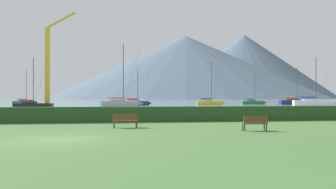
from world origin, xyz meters
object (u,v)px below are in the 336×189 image
Objects in this scene: sailboat_slip_7 at (210,102)px; sailboat_slip_1 at (313,103)px; sailboat_slip_3 at (295,102)px; sailboat_slip_6 at (25,102)px; sailboat_slip_11 at (136,103)px; park_bench_under_tree at (125,120)px; sailboat_slip_5 at (31,105)px; park_bench_near_path at (255,122)px; sailboat_slip_2 at (253,102)px; dock_crane at (48,72)px; sailboat_slip_4 at (121,103)px.

sailboat_slip_1 is at bearing -26.74° from sailboat_slip_7.
sailboat_slip_3 is 72.05m from sailboat_slip_6.
sailboat_slip_1 is 1.20× the size of sailboat_slip_11.
sailboat_slip_7 is 18.57m from sailboat_slip_11.
sailboat_slip_3 is 74.58m from park_bench_under_tree.
sailboat_slip_1 reaches higher than sailboat_slip_6.
park_bench_near_path is (24.07, -43.33, -0.03)m from sailboat_slip_5.
sailboat_slip_11 is (-18.56, -0.51, -0.02)m from sailboat_slip_7.
sailboat_slip_2 is 5.20× the size of park_bench_under_tree.
sailboat_slip_2 is 73.53m from park_bench_under_tree.
sailboat_slip_1 is 14.63m from sailboat_slip_3.
sailboat_slip_7 is at bearing 79.04° from park_bench_near_path.
sailboat_slip_3 is at bearing 14.81° from dock_crane.
sailboat_slip_1 is 40.38m from sailboat_slip_11.
dock_crane is at bearing -155.28° from sailboat_slip_3.
sailboat_slip_2 is 0.92× the size of sailboat_slip_3.
sailboat_slip_3 is 41.49m from sailboat_slip_11.
park_bench_under_tree is (16.27, -40.16, -0.02)m from sailboat_slip_5.
sailboat_slip_3 reaches higher than sailboat_slip_5.
sailboat_slip_4 reaches higher than park_bench_near_path.
sailboat_slip_2 is 0.68× the size of sailboat_slip_4.
dock_crane is at bearing 102.70° from park_bench_under_tree.
sailboat_slip_5 is at bearing -155.98° from sailboat_slip_1.
park_bench_under_tree is (-21.82, -59.68, -0.09)m from sailboat_slip_7.
sailboat_slip_3 is at bearing 9.43° from sailboat_slip_7.
park_bench_under_tree is at bearing -54.89° from sailboat_slip_5.
sailboat_slip_4 reaches higher than sailboat_slip_5.
sailboat_slip_3 reaches higher than sailboat_slip_11.
dock_crane is (-55.40, -1.37, 5.97)m from sailboat_slip_1.
park_bench_under_tree is at bearing -83.31° from sailboat_slip_4.
sailboat_slip_1 is at bearing 57.10° from park_bench_near_path.
sailboat_slip_6 is at bearing -175.51° from sailboat_slip_2.
sailboat_slip_3 is at bearing 20.56° from sailboat_slip_4.
sailboat_slip_4 reaches higher than park_bench_under_tree.
sailboat_slip_4 is 8.45× the size of park_bench_near_path.
sailboat_slip_11 is at bearing -168.93° from sailboat_slip_7.
sailboat_slip_4 is 51.93m from park_bench_near_path.
sailboat_slip_4 is (-41.65, 2.65, -0.02)m from sailboat_slip_1.
sailboat_slip_7 is 0.59× the size of dock_crane.
park_bench_near_path is (-36.94, -62.83, -0.19)m from sailboat_slip_3.
sailboat_slip_3 is at bearing 48.02° from park_bench_under_tree.
sailboat_slip_5 is at bearing -143.38° from sailboat_slip_7.
sailboat_slip_11 is (19.53, 19.01, 0.04)m from sailboat_slip_5.
sailboat_slip_4 reaches higher than sailboat_slip_3.
park_bench_under_tree is at bearing -113.46° from sailboat_slip_1.
sailboat_slip_6 reaches higher than park_bench_under_tree.
sailboat_slip_2 reaches higher than park_bench_under_tree.
sailboat_slip_4 is at bearing -92.42° from sailboat_slip_11.
sailboat_slip_3 is 0.89× the size of sailboat_slip_7.
sailboat_slip_4 is at bearing 100.71° from park_bench_near_path.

